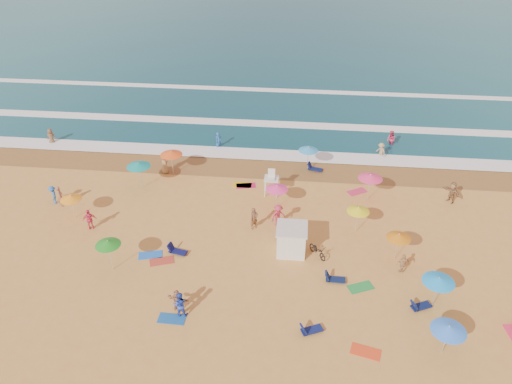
# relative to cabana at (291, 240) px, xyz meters

# --- Properties ---
(ground) EXTENTS (220.00, 220.00, 0.00)m
(ground) POSITION_rel_cabana_xyz_m (-5.67, -0.64, -1.00)
(ground) COLOR gold
(ground) RESTS_ON ground
(ocean) EXTENTS (220.00, 140.00, 0.18)m
(ocean) POSITION_rel_cabana_xyz_m (-5.67, 83.36, -1.00)
(ocean) COLOR #0C4756
(ocean) RESTS_ON ground
(wet_sand) EXTENTS (220.00, 220.00, 0.00)m
(wet_sand) POSITION_rel_cabana_xyz_m (-5.67, 11.86, -0.99)
(wet_sand) COLOR olive
(wet_sand) RESTS_ON ground
(surf_foam) EXTENTS (200.00, 18.70, 0.05)m
(surf_foam) POSITION_rel_cabana_xyz_m (-5.67, 20.68, -0.90)
(surf_foam) COLOR white
(surf_foam) RESTS_ON ground
(cabana) EXTENTS (2.00, 2.00, 2.00)m
(cabana) POSITION_rel_cabana_xyz_m (0.00, 0.00, 0.00)
(cabana) COLOR white
(cabana) RESTS_ON ground
(cabana_roof) EXTENTS (2.20, 2.20, 0.12)m
(cabana_roof) POSITION_rel_cabana_xyz_m (0.00, 0.00, 1.06)
(cabana_roof) COLOR silver
(cabana_roof) RESTS_ON cabana
(bicycle) EXTENTS (1.61, 1.87, 0.97)m
(bicycle) POSITION_rel_cabana_xyz_m (1.90, -0.30, -0.51)
(bicycle) COLOR black
(bicycle) RESTS_ON ground
(lifeguard_stand) EXTENTS (1.20, 1.20, 2.10)m
(lifeguard_stand) POSITION_rel_cabana_xyz_m (-2.01, 7.51, 0.05)
(lifeguard_stand) COLOR white
(lifeguard_stand) RESTS_ON ground
(beach_umbrellas) EXTENTS (65.20, 29.55, 0.79)m
(beach_umbrellas) POSITION_rel_cabana_xyz_m (-5.86, 1.16, 1.14)
(beach_umbrellas) COLOR yellow
(beach_umbrellas) RESTS_ON ground
(loungers) EXTENTS (50.48, 27.93, 0.34)m
(loungers) POSITION_rel_cabana_xyz_m (0.52, -2.79, -0.83)
(loungers) COLOR #101E51
(loungers) RESTS_ON ground
(towels) EXTENTS (36.66, 23.46, 0.03)m
(towels) POSITION_rel_cabana_xyz_m (-7.20, -1.73, -0.98)
(towels) COLOR #B64516
(towels) RESTS_ON ground
(beachgoers) EXTENTS (39.04, 29.39, 2.14)m
(beachgoers) POSITION_rel_cabana_xyz_m (-6.27, 4.26, -0.17)
(beachgoers) COLOR #2663B4
(beachgoers) RESTS_ON ground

